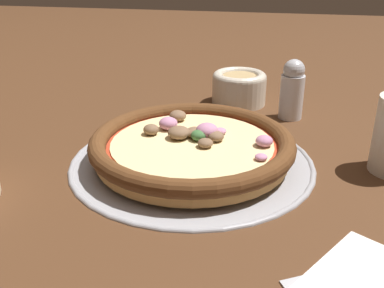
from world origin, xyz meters
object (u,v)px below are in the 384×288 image
(pizza, at_px, (192,145))
(pepper_shaker, at_px, (292,90))
(pizza_tray, at_px, (192,160))
(bowl_near, at_px, (239,87))
(fork, at_px, (378,262))

(pizza, bearing_deg, pepper_shaker, -33.21)
(pizza_tray, xyz_separation_m, pizza, (0.00, 0.00, 0.02))
(pizza_tray, bearing_deg, bowl_near, -8.16)
(bowl_near, height_order, fork, bowl_near)
(pizza_tray, height_order, pizza, pizza)
(fork, distance_m, pepper_shaker, 0.39)
(fork, bearing_deg, pizza_tray, 111.35)
(pizza, height_order, fork, pizza)
(bowl_near, distance_m, fork, 0.48)
(pizza, relative_size, pepper_shaker, 2.72)
(fork, xyz_separation_m, pepper_shaker, (0.38, 0.08, 0.05))
(pizza_tray, relative_size, pepper_shaker, 3.27)
(fork, bearing_deg, pepper_shaker, 73.01)
(pizza_tray, distance_m, fork, 0.28)
(fork, bearing_deg, bowl_near, 82.77)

